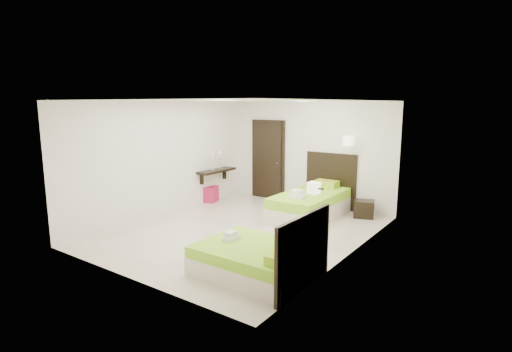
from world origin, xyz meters
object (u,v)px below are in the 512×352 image
Objects in this scene: bed_double at (260,259)px; ottoman at (209,194)px; nightstand at (364,209)px; bed_single at (312,203)px.

ottoman is (-3.71, 3.01, -0.06)m from bed_double.
nightstand is 1.09× the size of ottoman.
bed_single is 5.44× the size of ottoman.
ottoman is (-2.88, -0.28, -0.12)m from bed_single.
bed_double reaches higher than nightstand.
bed_single is at bearing -165.63° from nightstand.
nightstand is at bearing 13.27° from ottoman.
bed_single is 4.97× the size of nightstand.
ottoman is at bearing -174.45° from bed_single.
ottoman is (-3.87, -0.91, 0.01)m from nightstand.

